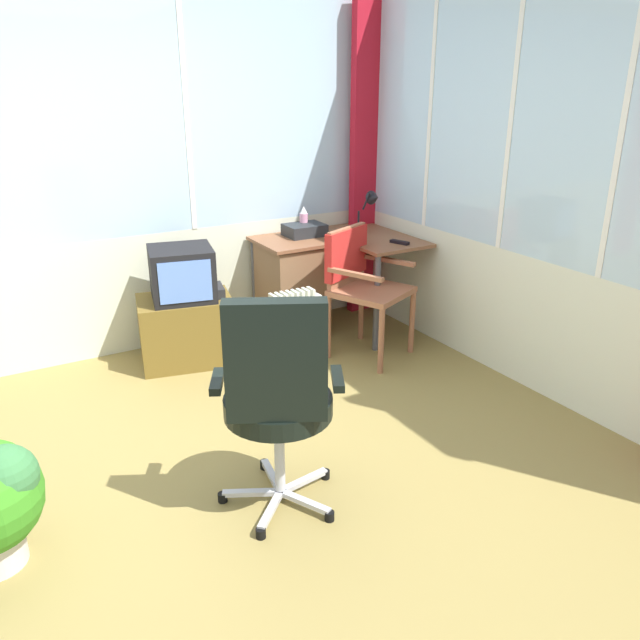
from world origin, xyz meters
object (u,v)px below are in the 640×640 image
Objects in this scene: spray_bottle at (304,220)px; desk_lamp at (371,205)px; paper_tray at (305,230)px; tv_on_stand at (186,312)px; desk at (296,284)px; office_chair at (277,392)px; wooden_armchair at (358,274)px; space_heater at (296,327)px; tv_remote at (400,242)px.

desk_lamp is at bearing -26.56° from spray_bottle.
tv_on_stand is at bearing -170.76° from paper_tray.
desk is 1.03× the size of office_chair.
spray_bottle is 0.75m from wooden_armchair.
wooden_armchair is 1.70× the size of space_heater.
paper_tray is (-0.50, 0.17, -0.17)m from desk_lamp.
desk_lamp is 2.57m from office_chair.
tv_on_stand reaches higher than tv_remote.
desk_lamp reaches higher than spray_bottle.
office_chair is 1.30× the size of tv_on_stand.
paper_tray is 2.38m from office_chair.
desk is at bearing 110.71° from wooden_armchair.
spray_bottle is (-0.45, 0.65, 0.09)m from tv_remote.
tv_on_stand is 1.54× the size of space_heater.
office_chair is 1.69m from space_heater.
space_heater is (0.65, -0.42, -0.10)m from tv_on_stand.
tv_remote is 0.28× the size of space_heater.
office_chair reaches higher than spray_bottle.
tv_remote is 0.18× the size of tv_on_stand.
wooden_armchair is 1.25m from tv_on_stand.
spray_bottle is (0.16, 0.15, 0.45)m from desk.
tv_remote is at bearing -92.19° from desk_lamp.
paper_tray is 0.89m from space_heater.
desk_lamp is (0.63, -0.09, 0.57)m from desk.
space_heater is at bearing -32.78° from tv_on_stand.
tv_on_stand is (-1.54, 0.41, -0.40)m from tv_remote.
spray_bottle is at bearing 43.61° from desk.
tv_on_stand is at bearing -167.54° from spray_bottle.
office_chair reaches higher than tv_on_stand.
paper_tray is at bearing 9.24° from tv_on_stand.
space_heater is at bearing 175.61° from wooden_armchair.
desk is 1.34× the size of tv_on_stand.
spray_bottle is (-0.47, 0.24, -0.11)m from desk_lamp.
office_chair is (-1.13, -1.93, 0.22)m from desk.
space_heater is at bearing -118.27° from desk.
desk_lamp is 1.57× the size of spray_bottle.
wooden_armchair is at bearing 45.89° from office_chair.
spray_bottle is 0.40× the size of space_heater.
wooden_armchair is (0.21, -0.55, 0.19)m from desk.
tv_on_stand is (-0.93, -0.09, -0.04)m from desk.
tv_on_stand is at bearing 83.79° from office_chair.
paper_tray is at bearing 109.81° from tv_remote.
space_heater is (-0.48, 0.04, -0.33)m from wooden_armchair.
paper_tray is at bearing 55.94° from space_heater.
office_chair is 1.87m from tv_on_stand.
tv_remote is at bearing 7.43° from wooden_armchair.
desk_lamp reaches higher than tv_remote.
wooden_armchair is at bearing -4.39° from space_heater.
paper_tray is 1.15m from tv_on_stand.
desk_lamp is 2.25× the size of tv_remote.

